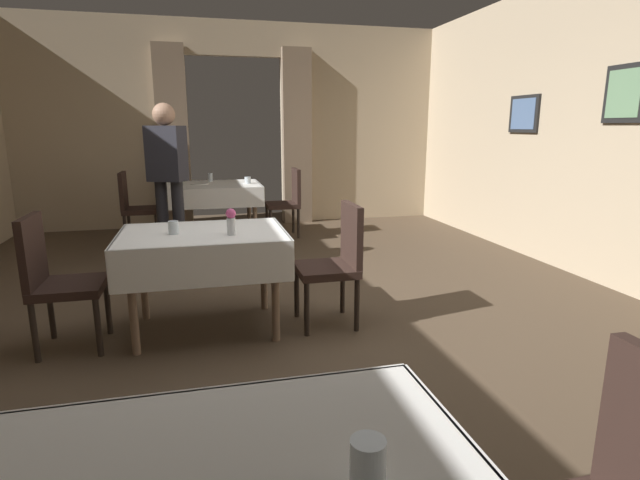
# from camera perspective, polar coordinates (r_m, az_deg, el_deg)

# --- Properties ---
(ground) EXTENTS (10.08, 10.08, 0.00)m
(ground) POSITION_cam_1_polar(r_m,az_deg,el_deg) (3.92, -4.27, -9.44)
(ground) COLOR #4C3D2D
(wall_back) EXTENTS (6.40, 0.27, 3.00)m
(wall_back) POSITION_cam_1_polar(r_m,az_deg,el_deg) (7.78, -9.69, 13.01)
(wall_back) COLOR tan
(wall_back) RESTS_ON ground
(dining_table_mid) EXTENTS (1.18, 0.88, 0.75)m
(dining_table_mid) POSITION_cam_1_polar(r_m,az_deg,el_deg) (3.69, -13.31, -0.69)
(dining_table_mid) COLOR #7A604C
(dining_table_mid) RESTS_ON ground
(dining_table_far) EXTENTS (1.24, 1.01, 0.75)m
(dining_table_far) POSITION_cam_1_polar(r_m,az_deg,el_deg) (6.73, -12.22, 5.56)
(dining_table_far) COLOR #7A604C
(dining_table_far) RESTS_ON ground
(chair_mid_right) EXTENTS (0.44, 0.44, 0.93)m
(chair_mid_right) POSITION_cam_1_polar(r_m,az_deg,el_deg) (3.75, 1.90, -2.15)
(chair_mid_right) COLOR black
(chair_mid_right) RESTS_ON ground
(chair_mid_left) EXTENTS (0.44, 0.44, 0.93)m
(chair_mid_left) POSITION_cam_1_polar(r_m,az_deg,el_deg) (3.75, -28.26, -3.72)
(chair_mid_left) COLOR black
(chair_mid_left) RESTS_ON ground
(chair_far_right) EXTENTS (0.44, 0.44, 0.93)m
(chair_far_right) POSITION_cam_1_polar(r_m,az_deg,el_deg) (6.84, -3.72, 4.74)
(chair_far_right) COLOR black
(chair_far_right) RESTS_ON ground
(chair_far_left) EXTENTS (0.44, 0.44, 0.93)m
(chair_far_left) POSITION_cam_1_polar(r_m,az_deg,el_deg) (6.79, -20.65, 3.87)
(chair_far_left) COLOR black
(chair_far_left) RESTS_ON ground
(glass_near_b) EXTENTS (0.08, 0.08, 0.11)m
(glass_near_b) POSITION_cam_1_polar(r_m,az_deg,el_deg) (1.14, 5.53, -24.32)
(glass_near_b) COLOR silver
(glass_near_b) RESTS_ON dining_table_near
(flower_vase_mid) EXTENTS (0.07, 0.07, 0.19)m
(flower_vase_mid) POSITION_cam_1_polar(r_m,az_deg,el_deg) (3.50, -10.23, 2.21)
(flower_vase_mid) COLOR silver
(flower_vase_mid) RESTS_ON dining_table_mid
(glass_mid_b) EXTENTS (0.07, 0.07, 0.09)m
(glass_mid_b) POSITION_cam_1_polar(r_m,az_deg,el_deg) (3.64, -16.55, 1.40)
(glass_mid_b) COLOR silver
(glass_mid_b) RESTS_ON dining_table_mid
(glass_far_a) EXTENTS (0.08, 0.08, 0.09)m
(glass_far_a) POSITION_cam_1_polar(r_m,az_deg,el_deg) (6.69, -8.35, 6.85)
(glass_far_a) COLOR silver
(glass_far_a) RESTS_ON dining_table_far
(glass_far_b) EXTENTS (0.06, 0.06, 0.12)m
(glass_far_b) POSITION_cam_1_polar(r_m,az_deg,el_deg) (6.97, -12.56, 7.06)
(glass_far_b) COLOR silver
(glass_far_b) RESTS_ON dining_table_far
(plate_far_c) EXTENTS (0.24, 0.24, 0.01)m
(plate_far_c) POSITION_cam_1_polar(r_m,az_deg,el_deg) (6.73, -13.74, 6.33)
(plate_far_c) COLOR white
(plate_far_c) RESTS_ON dining_table_far
(person_waiter_by_doorway) EXTENTS (0.42, 0.36, 1.72)m
(person_waiter_by_doorway) POSITION_cam_1_polar(r_m,az_deg,el_deg) (5.28, -17.15, 7.31)
(person_waiter_by_doorway) COLOR black
(person_waiter_by_doorway) RESTS_ON ground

